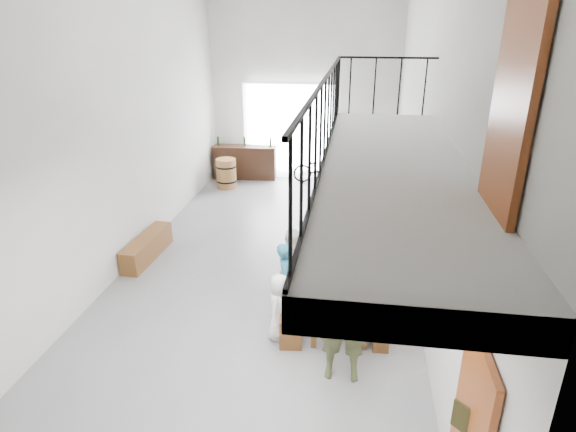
% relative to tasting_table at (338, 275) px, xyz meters
% --- Properties ---
extents(floor, '(12.00, 12.00, 0.00)m').
position_rel_tasting_table_xyz_m(floor, '(-1.42, 1.37, -0.71)').
color(floor, slate).
rests_on(floor, ground).
extents(room_walls, '(12.00, 12.00, 12.00)m').
position_rel_tasting_table_xyz_m(room_walls, '(-1.42, 1.37, 2.85)').
color(room_walls, white).
rests_on(room_walls, ground).
extents(gateway_portal, '(2.80, 0.08, 2.80)m').
position_rel_tasting_table_xyz_m(gateway_portal, '(-1.82, 7.31, 0.69)').
color(gateway_portal, white).
rests_on(gateway_portal, ground).
extents(right_wall_decor, '(0.07, 8.28, 5.07)m').
position_rel_tasting_table_xyz_m(right_wall_decor, '(1.28, -0.49, 1.04)').
color(right_wall_decor, '#913C13').
rests_on(right_wall_decor, ground).
extents(balcony, '(1.52, 5.62, 4.00)m').
position_rel_tasting_table_xyz_m(balcony, '(0.56, -1.75, 2.26)').
color(balcony, silver).
rests_on(balcony, ground).
extents(tasting_table, '(1.05, 2.20, 0.79)m').
position_rel_tasting_table_xyz_m(tasting_table, '(0.00, 0.00, 0.00)').
color(tasting_table, brown).
rests_on(tasting_table, ground).
extents(bench_inner, '(0.56, 2.09, 0.47)m').
position_rel_tasting_table_xyz_m(bench_inner, '(-0.73, -0.07, -0.47)').
color(bench_inner, brown).
rests_on(bench_inner, ground).
extents(bench_wall, '(0.36, 1.78, 0.41)m').
position_rel_tasting_table_xyz_m(bench_wall, '(0.63, -0.09, -0.50)').
color(bench_wall, brown).
rests_on(bench_wall, ground).
extents(tableware, '(0.46, 1.13, 0.35)m').
position_rel_tasting_table_xyz_m(tableware, '(-0.09, -0.23, 0.22)').
color(tableware, black).
rests_on(tableware, tasting_table).
extents(side_bench, '(0.44, 1.67, 0.46)m').
position_rel_tasting_table_xyz_m(side_bench, '(-3.92, 1.46, -0.47)').
color(side_bench, brown).
rests_on(side_bench, ground).
extents(oak_barrel, '(0.58, 0.58, 0.85)m').
position_rel_tasting_table_xyz_m(oak_barrel, '(-3.49, 6.03, -0.28)').
color(oak_barrel, brown).
rests_on(oak_barrel, ground).
extents(serving_counter, '(1.91, 0.64, 0.99)m').
position_rel_tasting_table_xyz_m(serving_counter, '(-3.17, 7.02, -0.21)').
color(serving_counter, '#331C11').
rests_on(serving_counter, ground).
extents(counter_bottles, '(1.64, 0.19, 0.28)m').
position_rel_tasting_table_xyz_m(counter_bottles, '(-3.17, 7.03, 0.43)').
color(counter_bottles, black).
rests_on(counter_bottles, serving_counter).
extents(guest_left_a, '(0.47, 0.60, 1.07)m').
position_rel_tasting_table_xyz_m(guest_left_a, '(-0.83, -0.78, -0.17)').
color(guest_left_a, white).
rests_on(guest_left_a, ground).
extents(guest_left_b, '(0.32, 0.48, 1.32)m').
position_rel_tasting_table_xyz_m(guest_left_b, '(-0.80, -0.23, -0.05)').
color(guest_left_b, '#235D76').
rests_on(guest_left_b, ground).
extents(guest_left_c, '(0.67, 0.76, 1.31)m').
position_rel_tasting_table_xyz_m(guest_left_c, '(-0.76, 0.35, -0.05)').
color(guest_left_c, white).
rests_on(guest_left_c, ground).
extents(guest_left_d, '(0.49, 0.73, 1.05)m').
position_rel_tasting_table_xyz_m(guest_left_d, '(-0.70, 0.82, -0.18)').
color(guest_left_d, '#235D76').
rests_on(guest_left_d, ground).
extents(guest_right_a, '(0.43, 0.74, 1.18)m').
position_rel_tasting_table_xyz_m(guest_right_a, '(0.58, -0.57, -0.12)').
color(guest_right_a, red).
rests_on(guest_right_a, ground).
extents(guest_right_b, '(0.47, 0.99, 1.03)m').
position_rel_tasting_table_xyz_m(guest_right_b, '(0.64, 0.15, -0.19)').
color(guest_right_b, black).
rests_on(guest_right_b, ground).
extents(guest_right_c, '(0.54, 0.70, 1.26)m').
position_rel_tasting_table_xyz_m(guest_right_c, '(0.56, 0.67, -0.08)').
color(guest_right_c, white).
rests_on(guest_right_c, ground).
extents(host_standing, '(0.70, 0.47, 1.90)m').
position_rel_tasting_table_xyz_m(host_standing, '(0.16, -1.50, 0.24)').
color(host_standing, '#434A29').
rests_on(host_standing, ground).
extents(potted_plant, '(0.41, 0.36, 0.43)m').
position_rel_tasting_table_xyz_m(potted_plant, '(1.03, 1.96, -0.49)').
color(potted_plant, '#1C5317').
rests_on(potted_plant, ground).
extents(bicycle_near, '(1.67, 0.76, 0.85)m').
position_rel_tasting_table_xyz_m(bicycle_near, '(-0.85, 6.91, -0.28)').
color(bicycle_near, black).
rests_on(bicycle_near, ground).
extents(bicycle_far, '(1.81, 0.63, 1.07)m').
position_rel_tasting_table_xyz_m(bicycle_far, '(0.18, 6.37, -0.17)').
color(bicycle_far, black).
rests_on(bicycle_far, ground).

